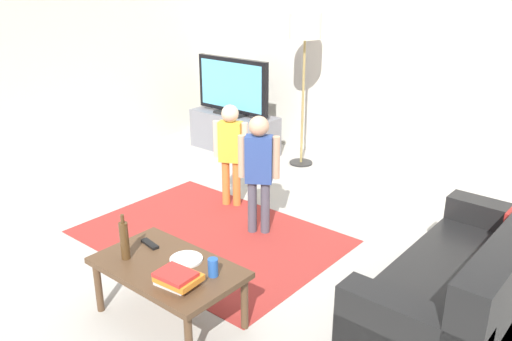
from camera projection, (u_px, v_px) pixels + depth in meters
The scene contains 16 objects.
ground at pixel (208, 266), 4.28m from camera, with size 7.80×7.80×0.00m, color #B2ADA3.
wall_back at pixel (393, 53), 5.95m from camera, with size 6.00×0.12×2.70m, color silver.
wall_left at pixel (1, 59), 5.60m from camera, with size 0.12×6.00×2.70m, color silver.
area_rug at pixel (210, 236), 4.76m from camera, with size 2.20×1.60×0.01m, color #9E2D28.
tv_stand at pixel (234, 133), 6.91m from camera, with size 1.20×0.44×0.50m.
tv at pixel (232, 87), 6.68m from camera, with size 1.10×0.28×0.71m.
couch at pixel (473, 294), 3.41m from camera, with size 0.80×1.80×0.86m.
floor_lamp at pixel (305, 34), 5.98m from camera, with size 0.36×0.36×1.78m.
child_near_tv at pixel (231, 146), 5.18m from camera, with size 0.32×0.21×1.03m.
child_center at pixel (259, 164), 4.61m from camera, with size 0.32×0.23×1.08m.
coffee_table at pixel (168, 271), 3.51m from camera, with size 1.00×0.60×0.42m.
book_stack at pixel (177, 278), 3.26m from camera, with size 0.28×0.23×0.09m.
bottle at pixel (124, 240), 3.53m from camera, with size 0.06×0.06×0.32m.
tv_remote at pixel (150, 244), 3.74m from camera, with size 0.17×0.05×0.02m, color black.
soda_can at pixel (213, 267), 3.36m from camera, with size 0.07×0.07×0.12m, color #2659B2.
plate at pixel (186, 259), 3.55m from camera, with size 0.22×0.22×0.02m.
Camera 1 is at (2.68, -2.62, 2.25)m, focal length 37.41 mm.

